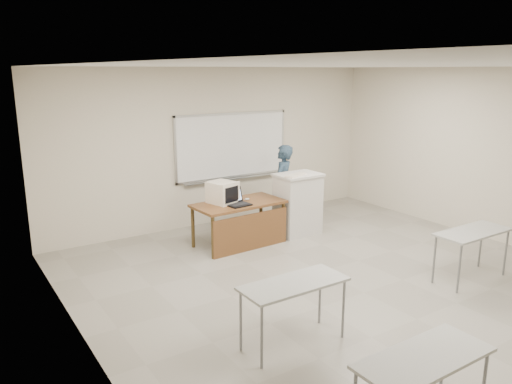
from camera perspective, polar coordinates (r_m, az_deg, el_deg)
floor at (r=7.07m, az=12.22°, el=-11.22°), size 7.00×8.00×0.01m
whiteboard at (r=9.85m, az=-2.71°, el=5.22°), size 2.48×0.10×1.31m
student_desks at (r=6.03m, az=21.82°, el=-9.43°), size 4.40×2.20×0.73m
instructor_desk at (r=8.46m, az=-1.59°, el=-2.60°), size 1.55×0.78×0.75m
podium at (r=9.13m, az=4.78°, el=-1.37°), size 0.80×0.58×1.13m
crt_monitor at (r=8.44m, az=-3.90°, el=-0.06°), size 0.40×0.45×0.38m
laptop at (r=8.33m, az=-2.15°, el=-1.07°), size 0.37×0.34×0.27m
mouse at (r=8.64m, az=-1.04°, el=-0.82°), size 0.10×0.07×0.04m
keyboard at (r=8.81m, az=4.57°, el=1.93°), size 0.51×0.32×0.03m
presenter at (r=9.51m, az=3.04°, el=0.67°), size 0.69×0.65×1.58m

